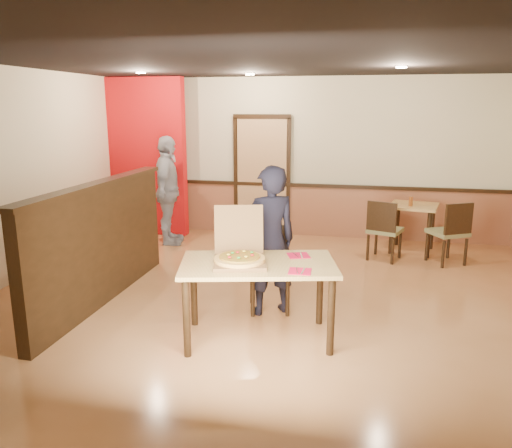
# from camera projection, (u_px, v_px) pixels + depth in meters

# --- Properties ---
(floor) EXTENTS (7.00, 7.00, 0.00)m
(floor) POSITION_uv_depth(u_px,v_px,m) (270.00, 308.00, 5.83)
(floor) COLOR #BF7E4A
(floor) RESTS_ON ground
(ceiling) EXTENTS (7.00, 7.00, 0.00)m
(ceiling) POSITION_uv_depth(u_px,v_px,m) (272.00, 56.00, 5.19)
(ceiling) COLOR black
(ceiling) RESTS_ON wall_back
(wall_back) EXTENTS (7.00, 0.00, 7.00)m
(wall_back) POSITION_uv_depth(u_px,v_px,m) (307.00, 158.00, 8.84)
(wall_back) COLOR beige
(wall_back) RESTS_ON floor
(wainscot_back) EXTENTS (7.00, 0.04, 0.90)m
(wainscot_back) POSITION_uv_depth(u_px,v_px,m) (305.00, 211.00, 9.03)
(wainscot_back) COLOR #985B3C
(wainscot_back) RESTS_ON floor
(chair_rail_back) EXTENTS (7.00, 0.06, 0.06)m
(chair_rail_back) POSITION_uv_depth(u_px,v_px,m) (306.00, 185.00, 8.90)
(chair_rail_back) COLOR black
(chair_rail_back) RESTS_ON wall_back
(back_door) EXTENTS (0.90, 0.06, 2.10)m
(back_door) POSITION_uv_depth(u_px,v_px,m) (262.00, 177.00, 9.04)
(back_door) COLOR tan
(back_door) RESTS_ON wall_back
(booth_partition) EXTENTS (0.20, 3.10, 1.44)m
(booth_partition) POSITION_uv_depth(u_px,v_px,m) (101.00, 242.00, 5.88)
(booth_partition) COLOR black
(booth_partition) RESTS_ON floor
(red_accent_panel) EXTENTS (1.60, 0.20, 2.78)m
(red_accent_panel) POSITION_uv_depth(u_px,v_px,m) (143.00, 157.00, 8.95)
(red_accent_panel) COLOR #BB0D10
(red_accent_panel) RESTS_ON floor
(spot_a) EXTENTS (0.14, 0.14, 0.02)m
(spot_a) POSITION_uv_depth(u_px,v_px,m) (141.00, 73.00, 7.37)
(spot_a) COLOR #FFDCB2
(spot_a) RESTS_ON ceiling
(spot_b) EXTENTS (0.14, 0.14, 0.02)m
(spot_b) POSITION_uv_depth(u_px,v_px,m) (250.00, 74.00, 7.73)
(spot_b) COLOR #FFDCB2
(spot_b) RESTS_ON ceiling
(spot_c) EXTENTS (0.14, 0.14, 0.02)m
(spot_c) POSITION_uv_depth(u_px,v_px,m) (401.00, 67.00, 6.33)
(spot_c) COLOR #FFDCB2
(spot_c) RESTS_ON ceiling
(main_table) EXTENTS (1.66, 1.19, 0.81)m
(main_table) POSITION_uv_depth(u_px,v_px,m) (258.00, 273.00, 4.90)
(main_table) COLOR tan
(main_table) RESTS_ON floor
(diner_chair) EXTENTS (0.57, 0.57, 0.95)m
(diner_chair) POSITION_uv_depth(u_px,v_px,m) (269.00, 265.00, 5.73)
(diner_chair) COLOR olive
(diner_chair) RESTS_ON floor
(side_chair_left) EXTENTS (0.59, 0.59, 0.93)m
(side_chair_left) POSITION_uv_depth(u_px,v_px,m) (384.00, 228.00, 7.51)
(side_chair_left) COLOR olive
(side_chair_left) RESTS_ON floor
(side_chair_right) EXTENTS (0.64, 0.64, 0.95)m
(side_chair_right) POSITION_uv_depth(u_px,v_px,m) (451.00, 230.00, 7.32)
(side_chair_right) COLOR olive
(side_chair_right) RESTS_ON floor
(side_table) EXTENTS (0.85, 0.85, 0.77)m
(side_table) POSITION_uv_depth(u_px,v_px,m) (413.00, 216.00, 7.98)
(side_table) COLOR tan
(side_table) RESTS_ON floor
(diner) EXTENTS (0.74, 0.67, 1.68)m
(diner) POSITION_uv_depth(u_px,v_px,m) (270.00, 241.00, 5.51)
(diner) COLOR black
(diner) RESTS_ON floor
(passerby) EXTENTS (0.66, 1.14, 1.83)m
(passerby) POSITION_uv_depth(u_px,v_px,m) (168.00, 191.00, 8.36)
(passerby) COLOR #94939B
(passerby) RESTS_ON floor
(pizza_box) EXTENTS (0.63, 0.69, 0.52)m
(pizza_box) POSITION_uv_depth(u_px,v_px,m) (239.00, 256.00, 4.85)
(pizza_box) COLOR brown
(pizza_box) RESTS_ON main_table
(pizza) EXTENTS (0.54, 0.54, 0.03)m
(pizza) POSITION_uv_depth(u_px,v_px,m) (240.00, 259.00, 4.81)
(pizza) COLOR gold
(pizza) RESTS_ON pizza_box
(napkin_near) EXTENTS (0.22, 0.22, 0.01)m
(napkin_near) POSITION_uv_depth(u_px,v_px,m) (300.00, 271.00, 4.61)
(napkin_near) COLOR red
(napkin_near) RESTS_ON main_table
(napkin_far) EXTENTS (0.27, 0.27, 0.01)m
(napkin_far) POSITION_uv_depth(u_px,v_px,m) (298.00, 255.00, 5.09)
(napkin_far) COLOR red
(napkin_far) RESTS_ON main_table
(condiment) EXTENTS (0.06, 0.06, 0.15)m
(condiment) POSITION_uv_depth(u_px,v_px,m) (411.00, 201.00, 7.81)
(condiment) COLOR brown
(condiment) RESTS_ON side_table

